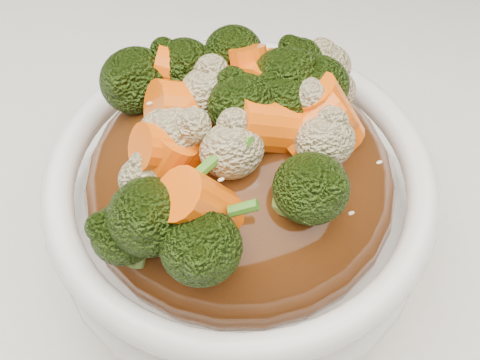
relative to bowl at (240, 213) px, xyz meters
name	(u,v)px	position (x,y,z in m)	size (l,w,h in m)	color
tablecloth	(198,292)	(-0.04, -0.01, -0.07)	(1.20, 0.80, 0.04)	white
bowl	(240,213)	(0.00, 0.00, 0.00)	(0.24, 0.24, 0.09)	white
sauce_base	(240,183)	(0.00, 0.00, 0.03)	(0.19, 0.19, 0.11)	#4D250D
carrots	(240,107)	(0.00, 0.00, 0.10)	(0.19, 0.19, 0.06)	#FF6208
broccoli	(240,108)	(0.00, 0.00, 0.10)	(0.19, 0.19, 0.05)	black
cauliflower	(240,111)	(0.00, 0.00, 0.10)	(0.19, 0.19, 0.04)	#C4B786
scallions	(240,105)	(0.00, 0.00, 0.10)	(0.14, 0.14, 0.02)	#3C781B
sesame_seeds	(240,105)	(0.00, 0.00, 0.10)	(0.17, 0.17, 0.01)	beige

